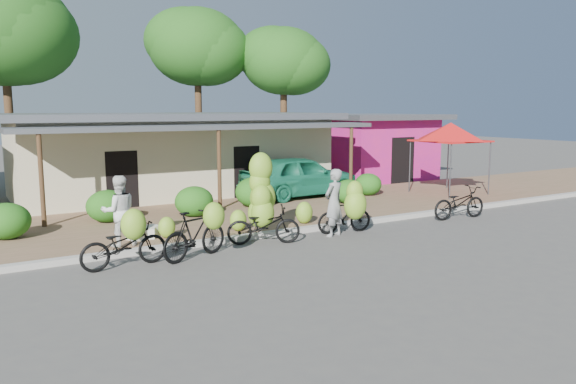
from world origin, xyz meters
name	(u,v)px	position (x,y,z in m)	size (l,w,h in m)	color
ground	(320,251)	(0.00, 0.00, 0.00)	(100.00, 100.00, 0.00)	#514E4B
sidewalk	(234,216)	(0.00, 5.00, 0.06)	(60.00, 6.00, 0.12)	#8C644B
curb	(280,233)	(0.00, 2.00, 0.07)	(60.00, 0.25, 0.15)	#A8A399
shop_main	(171,153)	(0.00, 10.93, 1.72)	(13.00, 8.50, 3.35)	beige
shop_pink	(369,145)	(10.50, 10.99, 1.67)	(6.00, 6.00, 3.25)	#D2206E
tree_center_right	(193,45)	(3.31, 16.61, 6.77)	(5.10, 4.98, 8.67)	#482E1D
tree_near_right	(279,59)	(7.31, 14.61, 6.08)	(4.56, 4.39, 7.78)	#482E1D
hedge_0	(6,221)	(-6.67, 4.89, 0.60)	(1.24, 1.11, 0.97)	#275B14
hedge_1	(107,206)	(-3.84, 5.83, 0.61)	(1.26, 1.13, 0.98)	#275B14
hedge_2	(194,201)	(-1.25, 5.31, 0.61)	(1.24, 1.12, 0.97)	#275B14
hedge_3	(254,192)	(1.22, 5.90, 0.64)	(1.34, 1.21, 1.05)	#275B14
hedge_4	(349,191)	(4.50, 4.77, 0.56)	(1.12, 1.01, 0.87)	#275B14
hedge_5	(368,184)	(6.33, 5.91, 0.56)	(1.12, 1.01, 0.87)	#275B14
red_canopy	(450,132)	(9.48, 4.66, 2.61)	(3.50, 3.50, 2.86)	#59595E
bike_far_left	(125,243)	(-4.61, 0.95, 0.58)	(2.04, 1.31, 1.44)	black
bike_left	(197,233)	(-2.95, 0.84, 0.64)	(2.02, 1.43, 1.43)	black
bike_center	(262,208)	(-0.78, 1.59, 0.91)	(2.04, 1.47, 2.38)	black
bike_right	(348,211)	(1.71, 1.11, 0.69)	(1.72, 1.30, 1.59)	black
bike_far_right	(459,203)	(6.18, 1.09, 0.53)	(2.06, 0.89, 1.05)	black
loose_banana_a	(167,227)	(-3.00, 2.85, 0.41)	(0.46, 0.39, 0.57)	#7EC731
loose_banana_b	(238,220)	(-0.99, 2.64, 0.42)	(0.49, 0.41, 0.61)	#7EC731
loose_banana_c	(304,213)	(1.17, 2.56, 0.45)	(0.53, 0.45, 0.66)	#7EC731
sack_near	(144,232)	(-3.53, 3.15, 0.27)	(0.85, 0.40, 0.30)	white
sack_far	(141,233)	(-3.60, 3.18, 0.26)	(0.75, 0.38, 0.28)	white
vendor	(334,203)	(1.25, 1.16, 0.95)	(0.69, 0.45, 1.90)	gray
bystander	(119,211)	(-4.30, 2.60, 1.01)	(0.87, 0.67, 1.78)	silver
teal_van	(299,176)	(3.76, 6.96, 0.93)	(1.92, 4.78, 1.63)	#1A7654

